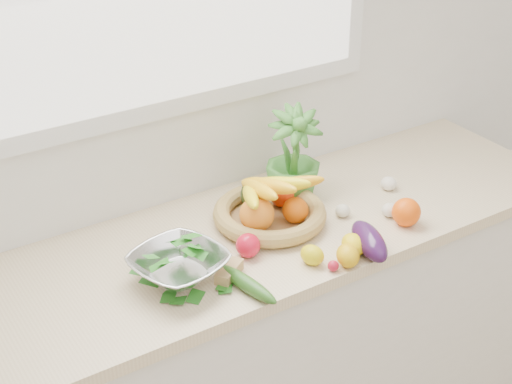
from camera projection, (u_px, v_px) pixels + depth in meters
back_wall at (183, 62)px, 2.29m from camera, size 4.50×0.02×2.70m
counter_cabinet at (240, 361)px, 2.52m from camera, size 2.20×0.58×0.86m
countertop at (238, 244)px, 2.30m from camera, size 2.24×0.62×0.04m
orange_loose at (406, 212)px, 2.34m from camera, size 0.10×0.10×0.09m
lemon_a at (353, 245)px, 2.20m from camera, size 0.07×0.08×0.06m
lemon_b at (348, 256)px, 2.16m from camera, size 0.09×0.10×0.06m
lemon_c at (312, 255)px, 2.16m from camera, size 0.08×0.08×0.06m
apple at (248, 245)px, 2.19m from camera, size 0.09×0.09×0.07m
ginger at (229, 272)px, 2.12m from camera, size 0.11×0.09×0.03m
garlic_a at (389, 183)px, 2.53m from camera, size 0.07×0.07×0.04m
garlic_b at (343, 211)px, 2.39m from camera, size 0.05×0.05×0.04m
garlic_c at (390, 210)px, 2.39m from camera, size 0.06×0.06×0.04m
eggplant at (369, 241)px, 2.21m from camera, size 0.13×0.21×0.08m
cucumber at (246, 284)px, 2.06m from camera, size 0.08×0.23×0.04m
radish at (333, 266)px, 2.14m from camera, size 0.04×0.04×0.03m
potted_herb at (293, 157)px, 2.44m from camera, size 0.21×0.21×0.31m
fruit_basket at (269, 208)px, 2.34m from camera, size 0.41×0.41×0.18m
colander_with_spinach at (178, 261)px, 2.08m from camera, size 0.30×0.30×0.13m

